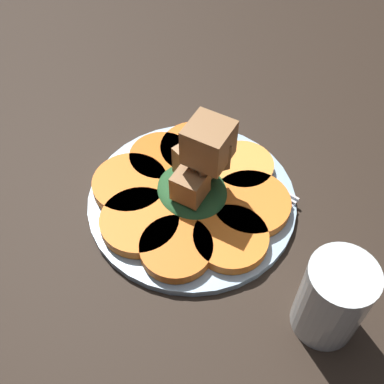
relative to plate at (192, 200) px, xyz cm
name	(u,v)px	position (x,y,z in cm)	size (l,w,h in cm)	color
table_slab	(192,207)	(0.00, 0.00, -1.52)	(120.00, 120.00, 2.00)	black
plate	(192,200)	(0.00, 0.00, 0.00)	(25.09, 25.09, 1.05)	#99B7D1
carrot_slice_0	(251,204)	(-5.14, -4.88, 1.27)	(9.29, 9.29, 1.37)	orange
carrot_slice_1	(243,168)	(-0.18, -7.61, 1.27)	(7.76, 7.76, 1.37)	#F99539
carrot_slice_2	(196,150)	(5.64, -4.44, 1.27)	(9.14, 9.14, 1.37)	orange
carrot_slice_3	(159,159)	(6.95, 0.37, 1.27)	(7.99, 7.99, 1.37)	#D55F13
carrot_slice_4	(130,184)	(5.41, 5.40, 1.27)	(9.11, 9.11, 1.37)	orange
carrot_slice_5	(139,221)	(0.04, 7.23, 1.27)	(9.11, 9.11, 1.37)	orange
carrot_slice_6	(176,248)	(-5.32, 5.71, 1.27)	(8.13, 8.13, 1.37)	orange
carrot_slice_7	(232,238)	(-7.66, -0.17, 1.27)	(8.46, 8.46, 1.37)	orange
center_pile	(198,171)	(-0.15, -0.71, 5.05)	(9.09, 8.76, 11.46)	#235128
fork	(230,169)	(0.83, -6.35, 0.78)	(19.12, 7.77, 0.40)	silver
water_glass	(333,299)	(-20.02, -2.49, 4.46)	(6.50, 6.50, 9.95)	silver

